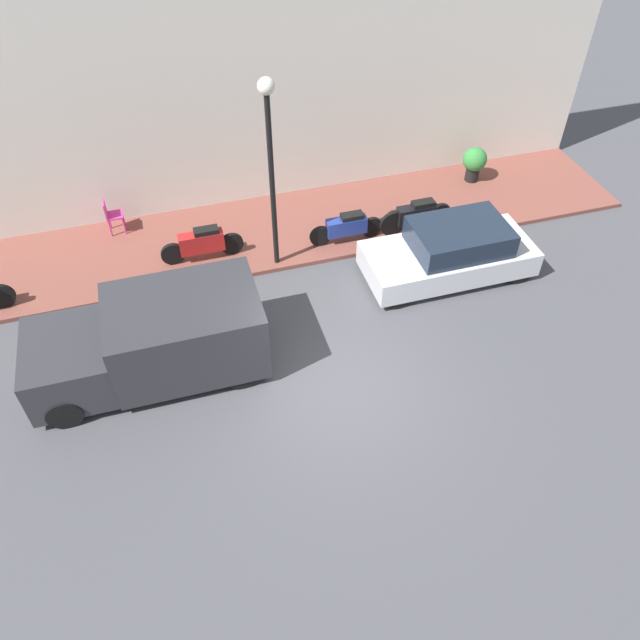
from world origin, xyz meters
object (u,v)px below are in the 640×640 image
at_px(delivery_van, 151,340).
at_px(motorcycle_red, 202,243).
at_px(parked_car, 451,252).
at_px(potted_plant, 474,162).
at_px(streetlamp, 270,147).
at_px(motorcycle_blue, 347,227).
at_px(motorcycle_black, 417,215).
at_px(cafe_chair, 111,214).

height_order(delivery_van, motorcycle_red, delivery_van).
distance_m(parked_car, potted_plant, 4.12).
relative_size(motorcycle_red, streetlamp, 0.44).
distance_m(motorcycle_red, potted_plant, 7.90).
bearing_deg(delivery_van, motorcycle_blue, -59.83).
bearing_deg(motorcycle_blue, streetlamp, 99.80).
distance_m(motorcycle_black, streetlamp, 4.52).
height_order(delivery_van, potted_plant, delivery_van).
relative_size(parked_car, motorcycle_black, 2.03).
bearing_deg(streetlamp, potted_plant, -72.12).
height_order(motorcycle_red, potted_plant, potted_plant).
distance_m(motorcycle_black, motorcycle_red, 5.36).
distance_m(motorcycle_blue, cafe_chair, 5.89).
height_order(motorcycle_blue, streetlamp, streetlamp).
bearing_deg(motorcycle_blue, delivery_van, 120.17).
bearing_deg(potted_plant, delivery_van, 116.22).
height_order(motorcycle_red, streetlamp, streetlamp).
relative_size(delivery_van, potted_plant, 4.61).
bearing_deg(motorcycle_black, potted_plant, -54.32).
distance_m(delivery_van, potted_plant, 10.31).
distance_m(delivery_van, streetlamp, 4.64).
bearing_deg(potted_plant, cafe_chair, 87.86).
bearing_deg(potted_plant, motorcycle_blue, 111.23).
distance_m(parked_car, cafe_chair, 8.40).
bearing_deg(streetlamp, motorcycle_black, -86.48).
xyz_separation_m(streetlamp, cafe_chair, (2.35, 3.66, -2.52)).
bearing_deg(motorcycle_blue, potted_plant, -68.77).
distance_m(streetlamp, potted_plant, 6.90).
bearing_deg(motorcycle_black, streetlamp, 93.52).
height_order(parked_car, potted_plant, parked_car).
bearing_deg(cafe_chair, potted_plant, -92.14).
bearing_deg(motorcycle_black, delivery_van, 112.37).
bearing_deg(motorcycle_red, motorcycle_blue, -94.97).
distance_m(streetlamp, cafe_chair, 5.02).
bearing_deg(parked_car, potted_plant, -33.84).
distance_m(parked_car, streetlamp, 4.82).
relative_size(delivery_van, cafe_chair, 4.97).
bearing_deg(motorcycle_red, delivery_van, 155.55).
distance_m(parked_car, delivery_van, 7.05).
bearing_deg(cafe_chair, parked_car, -116.82).
bearing_deg(streetlamp, motorcycle_blue, -80.20).
bearing_deg(delivery_van, cafe_chair, 6.32).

